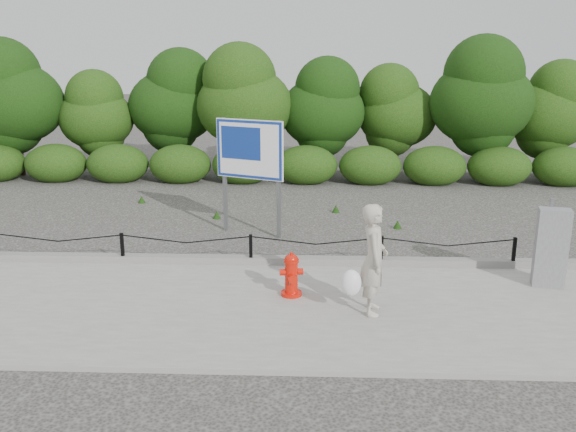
% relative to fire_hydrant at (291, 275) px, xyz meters
% --- Properties ---
extents(ground, '(90.00, 90.00, 0.00)m').
position_rel_fire_hydrant_xyz_m(ground, '(-0.83, 1.50, -0.44)').
color(ground, '#2D2B28').
rests_on(ground, ground).
extents(sidewalk, '(14.00, 4.00, 0.08)m').
position_rel_fire_hydrant_xyz_m(sidewalk, '(-0.83, -0.50, -0.40)').
color(sidewalk, gray).
rests_on(sidewalk, ground).
extents(curb, '(14.00, 0.22, 0.14)m').
position_rel_fire_hydrant_xyz_m(curb, '(-0.83, 1.55, -0.29)').
color(curb, slate).
rests_on(curb, sidewalk).
extents(chain_barrier, '(10.06, 0.06, 0.60)m').
position_rel_fire_hydrant_xyz_m(chain_barrier, '(-0.83, 1.50, 0.01)').
color(chain_barrier, black).
rests_on(chain_barrier, sidewalk).
extents(treeline, '(20.27, 3.50, 4.42)m').
position_rel_fire_hydrant_xyz_m(treeline, '(-0.77, 10.39, 1.96)').
color(treeline, black).
rests_on(treeline, ground).
extents(fire_hydrant, '(0.41, 0.43, 0.76)m').
position_rel_fire_hydrant_xyz_m(fire_hydrant, '(0.00, 0.00, 0.00)').
color(fire_hydrant, red).
rests_on(fire_hydrant, sidewalk).
extents(pedestrian, '(0.74, 0.67, 1.77)m').
position_rel_fire_hydrant_xyz_m(pedestrian, '(1.27, -0.64, 0.50)').
color(pedestrian, '#B7AE9D').
rests_on(pedestrian, sidewalk).
extents(utility_cabinet, '(0.58, 0.43, 1.54)m').
position_rel_fire_hydrant_xyz_m(utility_cabinet, '(4.49, 0.61, 0.33)').
color(utility_cabinet, gray).
rests_on(utility_cabinet, sidewalk).
extents(advertising_sign, '(1.53, 0.71, 2.62)m').
position_rel_fire_hydrant_xyz_m(advertising_sign, '(-1.05, 3.69, 1.40)').
color(advertising_sign, slate).
rests_on(advertising_sign, ground).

